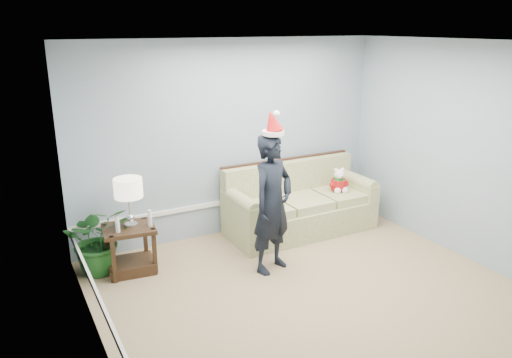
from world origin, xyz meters
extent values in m
cube|color=#9E8565|center=(0.00, 0.00, -0.01)|extent=(4.50, 5.00, 0.02)
cube|color=white|center=(0.00, 0.00, 2.71)|extent=(4.50, 5.00, 0.02)
cube|color=#8E9DB6|center=(0.00, 2.51, 1.35)|extent=(4.50, 0.02, 2.70)
cube|color=#8E9DB6|center=(-2.26, 0.00, 1.35)|extent=(0.02, 5.00, 2.70)
cube|color=#8E9DB6|center=(2.26, 0.00, 1.35)|extent=(0.02, 5.00, 2.70)
cube|color=white|center=(0.00, 2.48, 0.45)|extent=(4.48, 0.03, 0.06)
cube|color=white|center=(-2.23, 0.00, 0.45)|extent=(0.03, 4.98, 0.06)
cube|color=#536530|center=(0.84, 2.00, 0.20)|extent=(2.12, 0.91, 0.40)
cube|color=#536530|center=(0.19, 1.95, 0.46)|extent=(0.63, 0.73, 0.12)
cube|color=#536530|center=(0.84, 1.95, 0.46)|extent=(0.63, 0.73, 0.12)
cube|color=#536530|center=(1.49, 1.95, 0.46)|extent=(0.63, 0.73, 0.12)
cube|color=#536530|center=(0.84, 2.34, 0.68)|extent=(2.11, 0.21, 0.56)
cube|color=black|center=(0.84, 2.41, 0.97)|extent=(2.11, 0.07, 0.05)
cube|color=#536530|center=(-0.13, 2.00, 0.52)|extent=(0.18, 0.91, 0.24)
cube|color=#536530|center=(1.80, 2.00, 0.52)|extent=(0.18, 0.91, 0.24)
cube|color=#372514|center=(-1.63, 1.92, 0.55)|extent=(0.65, 0.57, 0.05)
cube|color=#372514|center=(-1.63, 1.92, 0.07)|extent=(0.59, 0.50, 0.13)
cube|color=#372514|center=(-1.87, 1.73, 0.29)|extent=(0.05, 0.05, 0.58)
cube|color=#372514|center=(-1.39, 1.73, 0.29)|extent=(0.05, 0.05, 0.58)
cube|color=#372514|center=(-1.87, 2.11, 0.29)|extent=(0.05, 0.05, 0.58)
cube|color=#372514|center=(-1.39, 2.11, 0.29)|extent=(0.05, 0.05, 0.58)
cylinder|color=silver|center=(-1.60, 1.93, 0.59)|extent=(0.16, 0.16, 0.03)
sphere|color=silver|center=(-1.60, 1.93, 0.68)|extent=(0.09, 0.09, 0.09)
cylinder|color=silver|center=(-1.60, 1.93, 0.83)|extent=(0.02, 0.02, 0.33)
cylinder|color=#FFEFCB|center=(-1.60, 1.93, 1.05)|extent=(0.33, 0.33, 0.23)
cylinder|color=silver|center=(-1.78, 1.82, 0.63)|extent=(0.05, 0.05, 0.11)
cylinder|color=white|center=(-1.78, 1.82, 0.73)|extent=(0.04, 0.04, 0.09)
cylinder|color=silver|center=(-1.40, 1.82, 0.63)|extent=(0.05, 0.05, 0.11)
cylinder|color=white|center=(-1.40, 1.82, 0.73)|extent=(0.04, 0.04, 0.09)
imported|color=#1B531D|center=(-1.96, 2.09, 0.43)|extent=(0.81, 0.71, 0.85)
imported|color=black|center=(-0.10, 1.18, 0.84)|extent=(0.72, 0.60, 1.68)
cylinder|color=white|center=(-0.10, 1.18, 1.69)|extent=(0.32, 0.32, 0.05)
cone|color=#B11812|center=(-0.10, 1.20, 1.82)|extent=(0.29, 0.33, 0.29)
sphere|color=white|center=(-0.10, 1.12, 1.92)|extent=(0.08, 0.08, 0.08)
sphere|color=white|center=(1.46, 1.95, 0.63)|extent=(0.21, 0.21, 0.21)
cylinder|color=#B11812|center=(1.46, 1.95, 0.63)|extent=(0.26, 0.26, 0.15)
cylinder|color=#156520|center=(1.46, 1.95, 0.71)|extent=(0.17, 0.17, 0.03)
sphere|color=white|center=(1.40, 1.85, 0.56)|extent=(0.10, 0.10, 0.10)
sphere|color=white|center=(1.51, 1.85, 0.56)|extent=(0.10, 0.10, 0.10)
sphere|color=white|center=(1.46, 1.94, 0.78)|extent=(0.15, 0.15, 0.15)
sphere|color=black|center=(1.46, 1.85, 0.77)|extent=(0.02, 0.02, 0.02)
sphere|color=white|center=(1.40, 1.95, 0.85)|extent=(0.06, 0.06, 0.06)
sphere|color=white|center=(1.51, 1.95, 0.85)|extent=(0.06, 0.06, 0.06)
camera|label=1|loc=(-2.87, -3.59, 2.86)|focal=35.00mm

